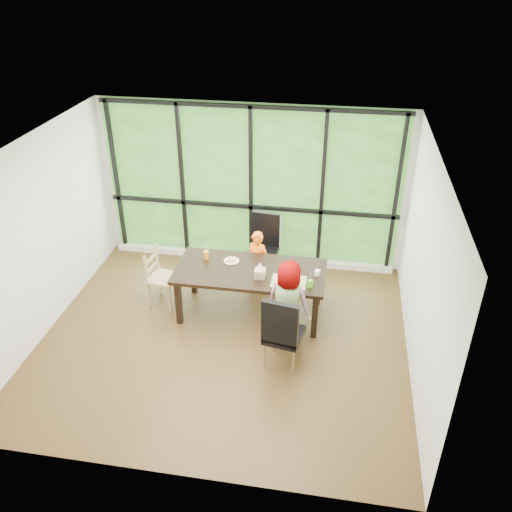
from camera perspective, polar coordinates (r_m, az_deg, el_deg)
name	(u,v)px	position (r m, az deg, el deg)	size (l,w,h in m)	color
ground	(224,338)	(7.50, -3.45, -8.77)	(5.00, 5.00, 0.00)	black
back_wall	(252,186)	(8.71, -0.48, 7.55)	(5.00, 5.00, 0.00)	silver
foliage_backdrop	(251,186)	(8.69, -0.51, 7.50)	(4.80, 0.02, 2.65)	#264D1E
window_mullions	(251,187)	(8.65, -0.55, 7.40)	(4.80, 0.06, 2.65)	black
window_sill	(251,257)	(9.21, -0.56, -0.16)	(4.80, 0.12, 0.10)	silver
dining_table	(250,292)	(7.74, -0.61, -3.88)	(2.13, 1.00, 0.75)	black
chair_window_leather	(263,248)	(8.50, 0.77, 0.84)	(0.46, 0.46, 1.08)	black
chair_interior_leather	(284,330)	(6.77, 3.03, -7.94)	(0.46, 0.46, 1.08)	black
chair_end_beech	(163,278)	(8.03, -9.93, -2.34)	(0.42, 0.40, 0.90)	#A0855D
child_toddler	(257,263)	(8.16, 0.12, -0.71)	(0.38, 0.25, 1.03)	#FE650D
child_older	(290,304)	(7.07, 3.64, -5.16)	(0.62, 0.40, 1.26)	gray
placemat	(289,282)	(7.29, 3.53, -2.76)	(0.48, 0.35, 0.01)	tan
plate_far	(231,261)	(7.74, -2.65, -0.53)	(0.22, 0.22, 0.01)	white
plate_near	(289,281)	(7.30, 3.56, -2.67)	(0.26, 0.26, 0.02)	white
orange_cup	(206,255)	(7.80, -5.37, 0.10)	(0.08, 0.08, 0.13)	orange
green_cup	(310,284)	(7.17, 5.84, -3.00)	(0.07, 0.07, 0.11)	#58CB23
white_mug	(317,273)	(7.45, 6.62, -1.79)	(0.08, 0.08, 0.08)	white
tissue_box	(260,273)	(7.34, 0.43, -1.88)	(0.15, 0.15, 0.13)	tan
crepe_rolls_far	(231,259)	(7.73, -2.66, -0.37)	(0.15, 0.12, 0.04)	tan
crepe_rolls_near	(289,279)	(7.28, 3.57, -2.50)	(0.10, 0.12, 0.04)	tan
straw_white	(206,249)	(7.75, -5.41, 0.75)	(0.01, 0.01, 0.20)	white
straw_pink	(311,278)	(7.12, 5.88, -2.36)	(0.01, 0.01, 0.20)	pink
tissue	(260,266)	(7.28, 0.44, -1.10)	(0.12, 0.12, 0.11)	white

